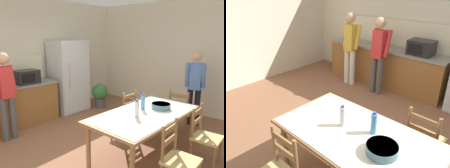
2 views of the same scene
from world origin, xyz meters
TOP-DOWN VIEW (x-y plane):
  - ground_plane at (0.00, 0.00)m, footprint 8.32×8.32m
  - wall_back at (0.00, 2.66)m, footprint 6.52×0.12m
  - wall_right at (3.26, 0.00)m, footprint 0.12×5.20m
  - refrigerator at (1.26, 2.19)m, footprint 0.88×0.73m
  - microwave at (0.10, 2.21)m, footprint 0.50×0.39m
  - dining_table at (0.63, -0.61)m, footprint 1.98×1.07m
  - bottle_near_centre at (0.38, -0.60)m, footprint 0.07×0.07m
  - bottle_off_centre at (0.73, -0.48)m, footprint 0.07×0.07m
  - serving_bowl at (0.97, -0.69)m, footprint 0.32×0.32m
  - chair_side_near_left at (0.17, -1.40)m, footprint 0.43×0.41m
  - chair_side_near_right at (1.05, -1.42)m, footprint 0.43×0.41m
  - chair_head_end at (1.90, -0.64)m, footprint 0.42×0.44m
  - chair_side_far_right at (1.09, 0.18)m, footprint 0.44×0.42m
  - person_at_counter at (-0.59, 1.69)m, footprint 0.42×0.29m
  - person_by_table at (2.45, -0.69)m, footprint 0.35×0.46m
  - potted_plant at (1.97, 1.76)m, footprint 0.44×0.44m

SIDE VIEW (x-z plane):
  - ground_plane at x=0.00m, z-range 0.00..0.00m
  - potted_plant at x=1.97m, z-range 0.05..0.72m
  - chair_side_near_left at x=0.17m, z-range -0.01..0.90m
  - chair_side_near_right at x=1.05m, z-range -0.01..0.90m
  - chair_head_end at x=1.90m, z-range -0.01..0.90m
  - chair_side_far_right at x=1.09m, z-range -0.01..0.90m
  - dining_table at x=0.63m, z-range 0.30..1.06m
  - serving_bowl at x=0.97m, z-range 0.76..0.85m
  - bottle_near_centre at x=0.38m, z-range 0.74..1.01m
  - bottle_off_centre at x=0.73m, z-range 0.74..1.01m
  - refrigerator at x=1.26m, z-range 0.00..1.86m
  - person_by_table at x=2.45m, z-range 0.10..1.76m
  - person_at_counter at x=-0.59m, z-range 0.10..1.78m
  - microwave at x=0.10m, z-range 0.92..1.22m
  - wall_back at x=0.00m, z-range 0.00..2.90m
  - wall_right at x=3.26m, z-range 0.00..2.90m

